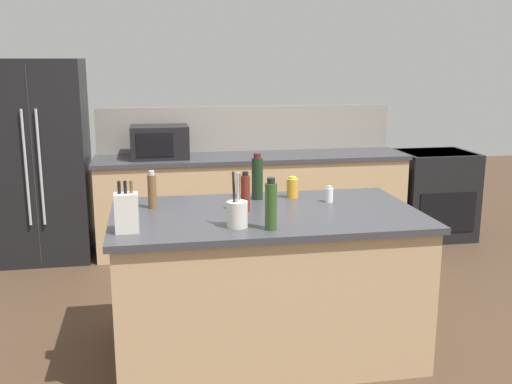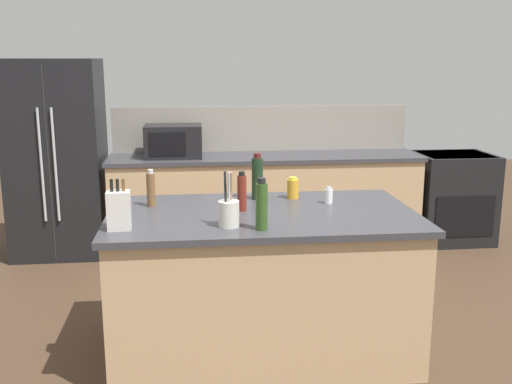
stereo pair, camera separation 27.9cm
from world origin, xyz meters
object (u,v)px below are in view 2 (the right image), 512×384
object	(u,v)px
pepper_grinder	(151,189)
olive_oil_bottle	(262,206)
honey_jar	(293,188)
utensil_crock	(229,213)
refrigerator	(57,158)
range_oven	(452,197)
wine_bottle	(257,178)
vinegar_bottle	(242,192)
salt_shaker	(329,196)
knife_block	(119,210)
microwave	(173,141)

from	to	relation	value
pepper_grinder	olive_oil_bottle	bearing A→B (deg)	-43.63
honey_jar	utensil_crock	bearing A→B (deg)	-126.33
utensil_crock	pepper_grinder	xyz separation A→B (m)	(-0.47, 0.54, 0.03)
refrigerator	honey_jar	xyz separation A→B (m)	(1.97, -1.90, 0.07)
range_oven	wine_bottle	xyz separation A→B (m)	(-2.25, -1.85, 0.62)
vinegar_bottle	salt_shaker	bearing A→B (deg)	12.60
range_oven	wine_bottle	bearing A→B (deg)	-140.64
vinegar_bottle	honey_jar	size ratio (longest dim) A/B	1.71
range_oven	salt_shaker	xyz separation A→B (m)	(-1.80, -2.02, 0.52)
pepper_grinder	salt_shaker	xyz separation A→B (m)	(1.16, -0.05, -0.06)
range_oven	knife_block	size ratio (longest dim) A/B	3.17
knife_block	microwave	bearing A→B (deg)	82.05
utensil_crock	knife_block	bearing A→B (deg)	179.21
utensil_crock	olive_oil_bottle	distance (m)	0.21
microwave	pepper_grinder	size ratio (longest dim) A/B	2.24
honey_jar	range_oven	bearing A→B (deg)	42.67
microwave	wine_bottle	xyz separation A→B (m)	(0.61, -1.85, -0.01)
utensil_crock	salt_shaker	xyz separation A→B (m)	(0.69, 0.48, -0.03)
wine_bottle	honey_jar	distance (m)	0.26
refrigerator	vinegar_bottle	size ratio (longest dim) A/B	7.43
pepper_grinder	olive_oil_bottle	distance (m)	0.90
range_oven	wine_bottle	size ratio (longest dim) A/B	2.91
refrigerator	range_oven	xyz separation A→B (m)	(3.97, -0.05, -0.47)
salt_shaker	honey_jar	size ratio (longest dim) A/B	0.75
microwave	salt_shaker	distance (m)	2.29
pepper_grinder	salt_shaker	world-z (taller)	pepper_grinder
knife_block	refrigerator	bearing A→B (deg)	106.42
refrigerator	pepper_grinder	bearing A→B (deg)	-63.35
refrigerator	olive_oil_bottle	size ratio (longest dim) A/B	6.32
microwave	wine_bottle	distance (m)	1.95
knife_block	pepper_grinder	size ratio (longest dim) A/B	1.19
microwave	knife_block	world-z (taller)	microwave
vinegar_bottle	honey_jar	distance (m)	0.49
refrigerator	wine_bottle	distance (m)	2.57
range_oven	microwave	size ratio (longest dim) A/B	1.69
utensil_crock	pepper_grinder	distance (m)	0.71
microwave	pepper_grinder	xyz separation A→B (m)	(-0.10, -1.97, -0.04)
utensil_crock	honey_jar	world-z (taller)	utensil_crock
utensil_crock	olive_oil_bottle	size ratio (longest dim) A/B	1.08
knife_block	utensil_crock	distance (m)	0.62
olive_oil_bottle	honey_jar	bearing A→B (deg)	67.62
refrigerator	utensil_crock	world-z (taller)	refrigerator
range_oven	utensil_crock	xyz separation A→B (m)	(-2.49, -2.51, 0.56)
utensil_crock	olive_oil_bottle	bearing A→B (deg)	-24.79
wine_bottle	range_oven	bearing A→B (deg)	39.36
utensil_crock	salt_shaker	world-z (taller)	utensil_crock
refrigerator	microwave	xyz separation A→B (m)	(1.11, -0.05, 0.16)
range_oven	pepper_grinder	world-z (taller)	pepper_grinder
range_oven	utensil_crock	bearing A→B (deg)	-134.80
microwave	honey_jar	world-z (taller)	microwave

